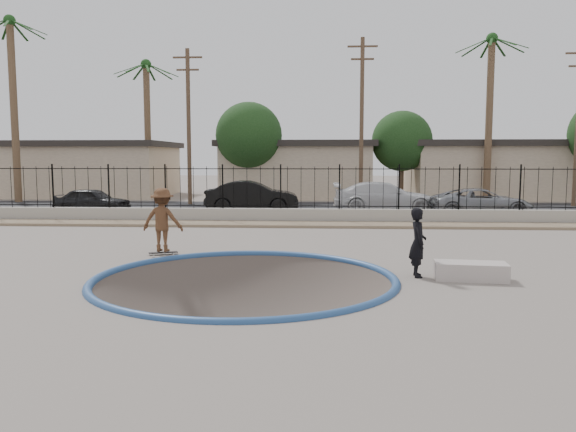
% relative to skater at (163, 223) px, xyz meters
% --- Properties ---
extents(ground, '(120.00, 120.00, 2.20)m').
position_rel_skater_xyz_m(ground, '(2.80, 9.86, -2.01)').
color(ground, slate).
rests_on(ground, ground).
extents(bowl_pit, '(6.84, 6.84, 1.80)m').
position_rel_skater_xyz_m(bowl_pit, '(2.80, -3.14, -0.91)').
color(bowl_pit, '#4A3F39').
rests_on(bowl_pit, ground).
extents(coping_ring, '(7.04, 7.04, 0.20)m').
position_rel_skater_xyz_m(coping_ring, '(2.80, -3.14, -0.91)').
color(coping_ring, navy).
rests_on(coping_ring, ground).
extents(rock_strip, '(42.00, 1.60, 0.11)m').
position_rel_skater_xyz_m(rock_strip, '(2.80, 7.06, -0.85)').
color(rock_strip, '#9A8565').
rests_on(rock_strip, ground).
extents(retaining_wall, '(42.00, 0.45, 0.60)m').
position_rel_skater_xyz_m(retaining_wall, '(2.80, 8.16, -0.61)').
color(retaining_wall, '#A0998D').
rests_on(retaining_wall, ground).
extents(fence, '(40.00, 0.04, 1.80)m').
position_rel_skater_xyz_m(fence, '(2.80, 8.16, 0.59)').
color(fence, black).
rests_on(fence, retaining_wall).
extents(street, '(90.00, 8.00, 0.04)m').
position_rel_skater_xyz_m(street, '(2.80, 14.86, -0.89)').
color(street, black).
rests_on(street, ground).
extents(house_west, '(11.60, 8.60, 3.90)m').
position_rel_skater_xyz_m(house_west, '(-12.20, 24.36, 1.06)').
color(house_west, tan).
rests_on(house_west, ground).
extents(house_center, '(10.60, 8.60, 3.90)m').
position_rel_skater_xyz_m(house_center, '(2.80, 24.36, 1.06)').
color(house_center, tan).
rests_on(house_center, ground).
extents(house_east, '(12.60, 8.60, 3.90)m').
position_rel_skater_xyz_m(house_east, '(16.80, 24.36, 1.06)').
color(house_east, tan).
rests_on(house_east, ground).
extents(palm_left, '(2.30, 2.30, 11.30)m').
position_rel_skater_xyz_m(palm_left, '(-14.20, 17.86, 7.04)').
color(palm_left, brown).
rests_on(palm_left, ground).
extents(palm_mid, '(2.30, 2.30, 9.30)m').
position_rel_skater_xyz_m(palm_mid, '(-7.20, 21.86, 5.78)').
color(palm_mid, brown).
rests_on(palm_mid, ground).
extents(palm_right, '(2.30, 2.30, 10.30)m').
position_rel_skater_xyz_m(palm_right, '(14.80, 19.86, 6.42)').
color(palm_right, brown).
rests_on(palm_right, ground).
extents(utility_pole_left, '(1.70, 0.24, 9.00)m').
position_rel_skater_xyz_m(utility_pole_left, '(-3.20, 16.86, 3.79)').
color(utility_pole_left, '#473323').
rests_on(utility_pole_left, ground).
extents(utility_pole_mid, '(1.70, 0.24, 9.50)m').
position_rel_skater_xyz_m(utility_pole_mid, '(6.80, 16.86, 4.05)').
color(utility_pole_mid, '#473323').
rests_on(utility_pole_mid, ground).
extents(street_tree_left, '(4.32, 4.32, 6.36)m').
position_rel_skater_xyz_m(street_tree_left, '(-0.20, 20.86, 3.28)').
color(street_tree_left, '#473323').
rests_on(street_tree_left, ground).
extents(street_tree_mid, '(3.96, 3.96, 5.83)m').
position_rel_skater_xyz_m(street_tree_mid, '(9.80, 21.86, 2.93)').
color(street_tree_mid, '#473323').
rests_on(street_tree_mid, ground).
extents(skater, '(1.22, 0.75, 1.82)m').
position_rel_skater_xyz_m(skater, '(0.00, 0.00, 0.00)').
color(skater, brown).
rests_on(skater, ground).
extents(skateboard, '(0.83, 0.49, 0.07)m').
position_rel_skater_xyz_m(skateboard, '(0.00, 0.00, -0.85)').
color(skateboard, black).
rests_on(skateboard, ground).
extents(videographer, '(0.40, 0.60, 1.62)m').
position_rel_skater_xyz_m(videographer, '(6.80, -2.59, -0.10)').
color(videographer, black).
rests_on(videographer, ground).
extents(concrete_ledge, '(1.67, 0.87, 0.40)m').
position_rel_skater_xyz_m(concrete_ledge, '(7.96, -2.85, -0.71)').
color(concrete_ledge, '#B4A79F').
rests_on(concrete_ledge, ground).
extents(car_a, '(3.80, 1.81, 1.26)m').
position_rel_skater_xyz_m(car_a, '(-6.75, 11.26, -0.25)').
color(car_a, black).
rests_on(car_a, street).
extents(car_b, '(4.79, 1.91, 1.55)m').
position_rel_skater_xyz_m(car_b, '(1.01, 12.59, -0.10)').
color(car_b, black).
rests_on(car_b, street).
extents(car_c, '(5.22, 2.16, 1.51)m').
position_rel_skater_xyz_m(car_c, '(7.74, 12.86, -0.12)').
color(car_c, silver).
rests_on(car_c, street).
extents(car_d, '(4.69, 2.26, 1.29)m').
position_rel_skater_xyz_m(car_d, '(12.12, 11.26, -0.23)').
color(car_d, gray).
rests_on(car_d, street).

